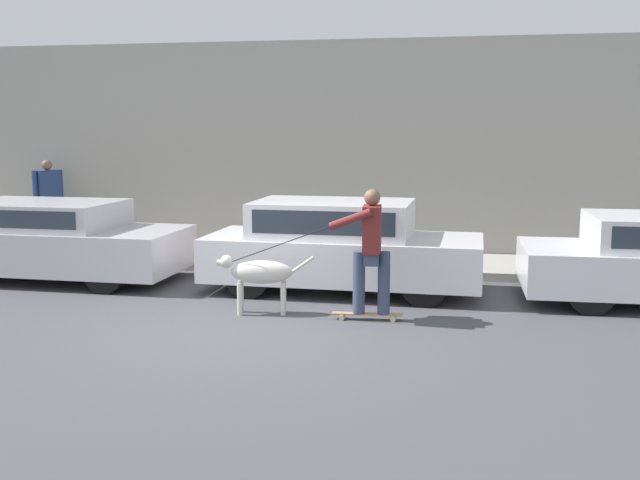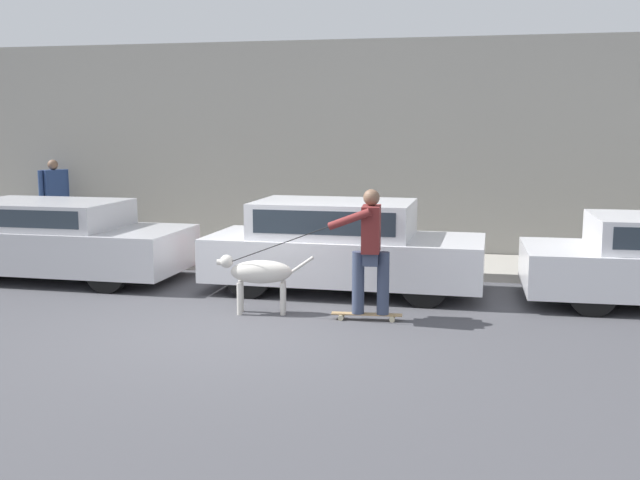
% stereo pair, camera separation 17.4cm
% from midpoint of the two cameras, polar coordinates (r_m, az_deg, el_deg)
% --- Properties ---
extents(ground_plane, '(36.00, 36.00, 0.00)m').
position_cam_midpoint_polar(ground_plane, '(9.09, -5.97, -7.08)').
color(ground_plane, '#47474C').
extents(back_wall, '(32.00, 0.30, 4.06)m').
position_cam_midpoint_polar(back_wall, '(14.36, 0.96, 6.90)').
color(back_wall, gray).
rests_on(back_wall, ground_plane).
extents(sidewalk_curb, '(30.00, 1.90, 0.14)m').
position_cam_midpoint_polar(sidewalk_curb, '(13.46, 0.04, -1.60)').
color(sidewalk_curb, '#A39E93').
rests_on(sidewalk_curb, ground_plane).
extents(parked_car_0, '(4.29, 1.88, 1.27)m').
position_cam_midpoint_polar(parked_car_0, '(12.88, -19.26, 0.01)').
color(parked_car_0, black).
rests_on(parked_car_0, ground_plane).
extents(parked_car_1, '(4.12, 1.78, 1.36)m').
position_cam_midpoint_polar(parked_car_1, '(11.20, 2.11, -0.55)').
color(parked_car_1, black).
rests_on(parked_car_1, ground_plane).
extents(dog, '(1.27, 0.45, 0.79)m').
position_cam_midpoint_polar(dog, '(9.90, -4.13, -2.56)').
color(dog, beige).
rests_on(dog, ground_plane).
extents(skateboarder, '(2.33, 0.64, 1.68)m').
position_cam_midpoint_polar(skateboarder, '(9.48, 4.35, -0.51)').
color(skateboarder, beige).
rests_on(skateboarder, ground_plane).
extents(pedestrian_with_bag, '(0.47, 0.69, 1.68)m').
position_cam_midpoint_polar(pedestrian_with_bag, '(15.78, -19.21, 3.06)').
color(pedestrian_with_bag, '#28282D').
rests_on(pedestrian_with_bag, sidewalk_curb).
extents(fire_hydrant, '(0.18, 0.18, 0.65)m').
position_cam_midpoint_polar(fire_hydrant, '(12.64, -7.25, -1.10)').
color(fire_hydrant, red).
rests_on(fire_hydrant, ground_plane).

